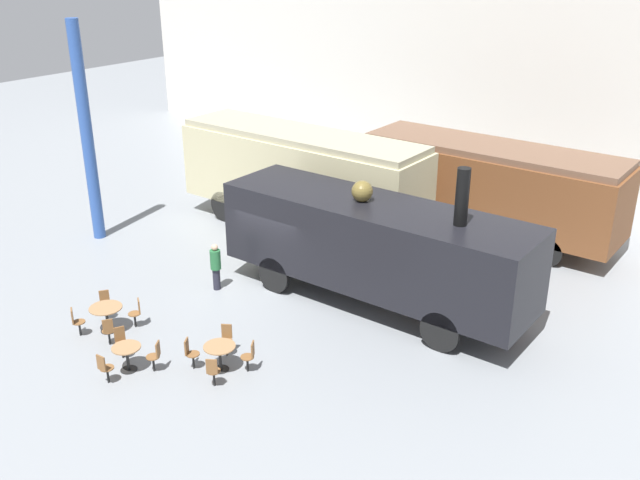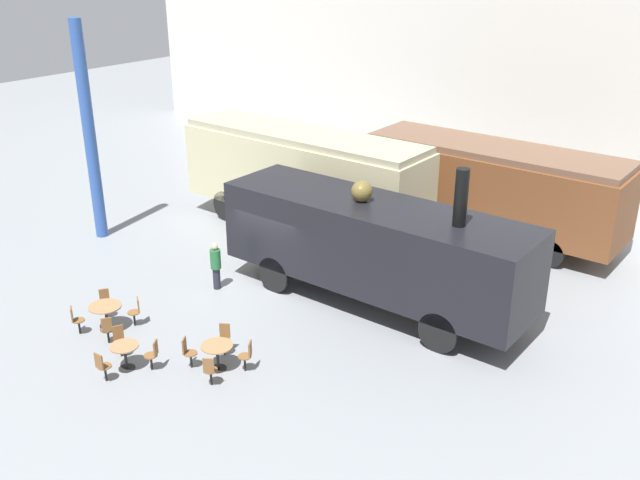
{
  "view_description": "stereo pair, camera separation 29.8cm",
  "coord_description": "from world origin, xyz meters",
  "px_view_note": "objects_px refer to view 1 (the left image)",
  "views": [
    {
      "loc": [
        13.7,
        -15.72,
        10.5
      ],
      "look_at": [
        1.16,
        1.0,
        1.6
      ],
      "focal_mm": 40.0,
      "sensor_mm": 36.0,
      "label": 1
    },
    {
      "loc": [
        13.93,
        -15.54,
        10.5
      ],
      "look_at": [
        1.16,
        1.0,
        1.6
      ],
      "focal_mm": 40.0,
      "sensor_mm": 36.0,
      "label": 2
    }
  ],
  "objects_px": {
    "passenger_coach_wooden": "(490,183)",
    "cafe_table_far": "(220,351)",
    "cafe_chair_0": "(104,367)",
    "visitor_person": "(216,265)",
    "passenger_coach_vintage": "(302,172)",
    "cafe_table_mid": "(106,312)",
    "steam_locomotive": "(375,243)",
    "cafe_table_near": "(127,353)"
  },
  "relations": [
    {
      "from": "passenger_coach_wooden",
      "to": "cafe_table_far",
      "type": "height_order",
      "value": "passenger_coach_wooden"
    },
    {
      "from": "cafe_chair_0",
      "to": "visitor_person",
      "type": "relative_size",
      "value": 0.55
    },
    {
      "from": "passenger_coach_vintage",
      "to": "cafe_table_mid",
      "type": "bearing_deg",
      "value": -87.71
    },
    {
      "from": "visitor_person",
      "to": "cafe_table_far",
      "type": "bearing_deg",
      "value": -44.4
    },
    {
      "from": "steam_locomotive",
      "to": "cafe_table_far",
      "type": "xyz_separation_m",
      "value": [
        -1.18,
        -5.53,
        -1.46
      ]
    },
    {
      "from": "steam_locomotive",
      "to": "cafe_table_near",
      "type": "xyz_separation_m",
      "value": [
        -3.11,
        -7.0,
        -1.49
      ]
    },
    {
      "from": "cafe_table_mid",
      "to": "cafe_table_far",
      "type": "bearing_deg",
      "value": 7.14
    },
    {
      "from": "cafe_table_near",
      "to": "visitor_person",
      "type": "distance_m",
      "value": 5.01
    },
    {
      "from": "passenger_coach_vintage",
      "to": "cafe_table_mid",
      "type": "xyz_separation_m",
      "value": [
        0.38,
        -9.56,
        -1.68
      ]
    },
    {
      "from": "cafe_table_mid",
      "to": "visitor_person",
      "type": "xyz_separation_m",
      "value": [
        0.62,
        3.82,
        0.22
      ]
    },
    {
      "from": "passenger_coach_vintage",
      "to": "cafe_table_near",
      "type": "xyz_separation_m",
      "value": [
        2.47,
        -10.53,
        -1.78
      ]
    },
    {
      "from": "cafe_table_far",
      "to": "cafe_chair_0",
      "type": "xyz_separation_m",
      "value": [
        -1.88,
        -2.22,
        -0.06
      ]
    },
    {
      "from": "passenger_coach_wooden",
      "to": "steam_locomotive",
      "type": "distance_m",
      "value": 7.33
    },
    {
      "from": "cafe_table_mid",
      "to": "visitor_person",
      "type": "bearing_deg",
      "value": 80.76
    },
    {
      "from": "steam_locomotive",
      "to": "cafe_table_near",
      "type": "bearing_deg",
      "value": -113.96
    },
    {
      "from": "steam_locomotive",
      "to": "cafe_table_far",
      "type": "bearing_deg",
      "value": -102.06
    },
    {
      "from": "passenger_coach_vintage",
      "to": "cafe_table_near",
      "type": "relative_size",
      "value": 13.23
    },
    {
      "from": "cafe_chair_0",
      "to": "steam_locomotive",
      "type": "bearing_deg",
      "value": -24.95
    },
    {
      "from": "cafe_table_near",
      "to": "cafe_table_mid",
      "type": "bearing_deg",
      "value": 155.16
    },
    {
      "from": "cafe_table_mid",
      "to": "cafe_table_far",
      "type": "height_order",
      "value": "cafe_table_mid"
    },
    {
      "from": "passenger_coach_vintage",
      "to": "steam_locomotive",
      "type": "relative_size",
      "value": 1.02
    },
    {
      "from": "passenger_coach_wooden",
      "to": "cafe_chair_0",
      "type": "relative_size",
      "value": 11.19
    },
    {
      "from": "cafe_table_far",
      "to": "steam_locomotive",
      "type": "bearing_deg",
      "value": 77.94
    },
    {
      "from": "passenger_coach_wooden",
      "to": "cafe_chair_0",
      "type": "height_order",
      "value": "passenger_coach_wooden"
    },
    {
      "from": "cafe_chair_0",
      "to": "cafe_table_near",
      "type": "bearing_deg",
      "value": 0.0
    },
    {
      "from": "passenger_coach_wooden",
      "to": "cafe_table_mid",
      "type": "xyz_separation_m",
      "value": [
        -5.59,
        -13.36,
        -1.42
      ]
    },
    {
      "from": "passenger_coach_vintage",
      "to": "cafe_table_near",
      "type": "height_order",
      "value": "passenger_coach_vintage"
    },
    {
      "from": "cafe_table_far",
      "to": "visitor_person",
      "type": "xyz_separation_m",
      "value": [
        -3.39,
        3.32,
        0.28
      ]
    },
    {
      "from": "passenger_coach_wooden",
      "to": "steam_locomotive",
      "type": "xyz_separation_m",
      "value": [
        -0.4,
        -7.32,
        -0.03
      ]
    },
    {
      "from": "cafe_table_near",
      "to": "cafe_table_far",
      "type": "distance_m",
      "value": 2.42
    },
    {
      "from": "steam_locomotive",
      "to": "visitor_person",
      "type": "relative_size",
      "value": 6.26
    },
    {
      "from": "passenger_coach_wooden",
      "to": "cafe_table_mid",
      "type": "bearing_deg",
      "value": -112.72
    },
    {
      "from": "cafe_table_far",
      "to": "cafe_chair_0",
      "type": "bearing_deg",
      "value": -130.34
    },
    {
      "from": "visitor_person",
      "to": "cafe_chair_0",
      "type": "bearing_deg",
      "value": -74.79
    },
    {
      "from": "cafe_table_near",
      "to": "visitor_person",
      "type": "relative_size",
      "value": 0.48
    },
    {
      "from": "steam_locomotive",
      "to": "cafe_table_mid",
      "type": "height_order",
      "value": "steam_locomotive"
    },
    {
      "from": "cafe_table_mid",
      "to": "visitor_person",
      "type": "relative_size",
      "value": 0.6
    },
    {
      "from": "passenger_coach_wooden",
      "to": "cafe_table_far",
      "type": "distance_m",
      "value": 13.04
    },
    {
      "from": "cafe_chair_0",
      "to": "passenger_coach_wooden",
      "type": "bearing_deg",
      "value": -16.32
    },
    {
      "from": "passenger_coach_wooden",
      "to": "visitor_person",
      "type": "distance_m",
      "value": 10.82
    },
    {
      "from": "steam_locomotive",
      "to": "visitor_person",
      "type": "bearing_deg",
      "value": -154.16
    },
    {
      "from": "passenger_coach_wooden",
      "to": "cafe_table_near",
      "type": "xyz_separation_m",
      "value": [
        -3.51,
        -14.32,
        -1.52
      ]
    }
  ]
}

